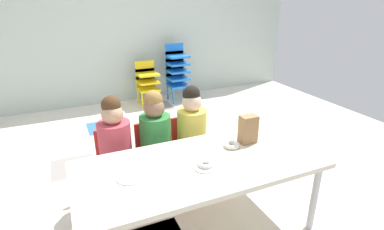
# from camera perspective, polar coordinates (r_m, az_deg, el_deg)

# --- Properties ---
(ground_plane) EXTENTS (6.17, 4.75, 0.02)m
(ground_plane) POSITION_cam_1_polar(r_m,az_deg,el_deg) (3.11, -3.85, -10.26)
(ground_plane) COLOR silver
(back_wall) EXTENTS (6.17, 0.10, 2.54)m
(back_wall) POSITION_cam_1_polar(r_m,az_deg,el_deg) (4.96, -14.35, 16.82)
(back_wall) COLOR #B2C1B7
(back_wall) RESTS_ON ground_plane
(craft_table) EXTENTS (1.68, 0.77, 0.57)m
(craft_table) POSITION_cam_1_polar(r_m,az_deg,el_deg) (2.11, 1.53, -10.03)
(craft_table) COLOR beige
(craft_table) RESTS_ON ground_plane
(seated_child_near_camera) EXTENTS (0.33, 0.33, 0.92)m
(seated_child_near_camera) POSITION_cam_1_polar(r_m,az_deg,el_deg) (2.50, -14.37, -4.58)
(seated_child_near_camera) COLOR red
(seated_child_near_camera) RESTS_ON ground_plane
(seated_child_middle_seat) EXTENTS (0.34, 0.34, 0.92)m
(seated_child_middle_seat) POSITION_cam_1_polar(r_m,az_deg,el_deg) (2.56, -6.98, -3.34)
(seated_child_middle_seat) COLOR red
(seated_child_middle_seat) RESTS_ON ground_plane
(seated_child_far_right) EXTENTS (0.32, 0.31, 0.92)m
(seated_child_far_right) POSITION_cam_1_polar(r_m,az_deg,el_deg) (2.67, -0.09, -2.12)
(seated_child_far_right) COLOR red
(seated_child_far_right) RESTS_ON ground_plane
(kid_chair_yellow_stack) EXTENTS (0.32, 0.30, 0.68)m
(kid_chair_yellow_stack) POSITION_cam_1_polar(r_m,az_deg,el_deg) (4.82, -8.46, 6.53)
(kid_chair_yellow_stack) COLOR yellow
(kid_chair_yellow_stack) RESTS_ON ground_plane
(kid_chair_blue_stack) EXTENTS (0.32, 0.30, 0.92)m
(kid_chair_blue_stack) POSITION_cam_1_polar(r_m,az_deg,el_deg) (4.95, -2.86, 8.57)
(kid_chair_blue_stack) COLOR blue
(kid_chair_blue_stack) RESTS_ON ground_plane
(paper_bag_brown) EXTENTS (0.13, 0.09, 0.22)m
(paper_bag_brown) POSITION_cam_1_polar(r_m,az_deg,el_deg) (2.35, 10.53, -2.64)
(paper_bag_brown) COLOR #9E754C
(paper_bag_brown) RESTS_ON craft_table
(paper_plate_near_edge) EXTENTS (0.18, 0.18, 0.01)m
(paper_plate_near_edge) POSITION_cam_1_polar(r_m,az_deg,el_deg) (2.04, 2.55, -9.62)
(paper_plate_near_edge) COLOR white
(paper_plate_near_edge) RESTS_ON craft_table
(paper_plate_center_table) EXTENTS (0.18, 0.18, 0.01)m
(paper_plate_center_table) POSITION_cam_1_polar(r_m,az_deg,el_deg) (1.96, -11.49, -11.41)
(paper_plate_center_table) COLOR white
(paper_plate_center_table) RESTS_ON craft_table
(donut_powdered_on_plate) EXTENTS (0.10, 0.10, 0.03)m
(donut_powdered_on_plate) POSITION_cam_1_polar(r_m,az_deg,el_deg) (2.03, 2.55, -9.19)
(donut_powdered_on_plate) COLOR white
(donut_powdered_on_plate) RESTS_ON craft_table
(donut_powdered_loose) EXTENTS (0.12, 0.12, 0.03)m
(donut_powdered_loose) POSITION_cam_1_polar(r_m,az_deg,el_deg) (2.29, 7.46, -5.62)
(donut_powdered_loose) COLOR white
(donut_powdered_loose) RESTS_ON craft_table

